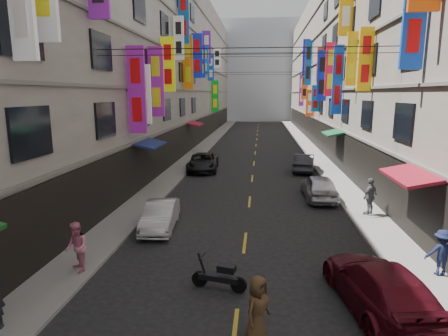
% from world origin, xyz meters
% --- Properties ---
extents(sidewalk_left, '(2.00, 90.00, 0.12)m').
position_xyz_m(sidewalk_left, '(-6.00, 42.00, 0.06)').
color(sidewalk_left, slate).
rests_on(sidewalk_left, ground).
extents(sidewalk_right, '(2.00, 90.00, 0.12)m').
position_xyz_m(sidewalk_right, '(6.00, 42.00, 0.06)').
color(sidewalk_right, slate).
rests_on(sidewalk_right, ground).
extents(building_row_left, '(10.14, 90.00, 19.00)m').
position_xyz_m(building_row_left, '(-11.99, 42.00, 9.49)').
color(building_row_left, gray).
rests_on(building_row_left, ground).
extents(building_row_right, '(10.14, 90.00, 19.00)m').
position_xyz_m(building_row_right, '(11.99, 42.00, 9.49)').
color(building_row_right, gray).
rests_on(building_row_right, ground).
extents(haze_block, '(18.00, 8.00, 22.00)m').
position_xyz_m(haze_block, '(0.00, 92.00, 11.00)').
color(haze_block, '#AFB5C3').
rests_on(haze_block, ground).
extents(shop_signage, '(14.00, 55.00, 11.88)m').
position_xyz_m(shop_signage, '(-0.17, 34.82, 9.13)').
color(shop_signage, blue).
rests_on(shop_signage, ground).
extents(street_awnings, '(13.99, 35.20, 0.41)m').
position_xyz_m(street_awnings, '(-1.26, 26.00, 3.00)').
color(street_awnings, '#16551C').
rests_on(street_awnings, ground).
extents(overhead_cables, '(14.00, 38.04, 1.24)m').
position_xyz_m(overhead_cables, '(0.00, 30.00, 8.80)').
color(overhead_cables, black).
rests_on(overhead_cables, ground).
extents(lane_markings, '(0.12, 80.20, 0.01)m').
position_xyz_m(lane_markings, '(0.00, 39.00, 0.00)').
color(lane_markings, gold).
rests_on(lane_markings, ground).
extents(scooter_crossing, '(1.78, 0.66, 1.14)m').
position_xyz_m(scooter_crossing, '(-0.61, 14.13, 0.44)').
color(scooter_crossing, black).
rests_on(scooter_crossing, ground).
extents(scooter_far_right, '(0.66, 1.78, 1.14)m').
position_xyz_m(scooter_far_right, '(3.98, 26.75, 0.44)').
color(scooter_far_right, black).
rests_on(scooter_far_right, ground).
extents(car_left_mid, '(1.65, 3.88, 1.24)m').
position_xyz_m(car_left_mid, '(-3.91, 19.27, 0.62)').
color(car_left_mid, beige).
rests_on(car_left_mid, ground).
extents(car_left_far, '(2.59, 5.07, 1.37)m').
position_xyz_m(car_left_far, '(-4.00, 32.48, 0.69)').
color(car_left_far, black).
rests_on(car_left_far, ground).
extents(car_right_near, '(2.78, 5.21, 1.44)m').
position_xyz_m(car_right_near, '(4.00, 13.43, 0.72)').
color(car_right_near, '#530E19').
rests_on(car_right_near, ground).
extents(car_right_mid, '(1.83, 4.31, 1.45)m').
position_xyz_m(car_right_mid, '(4.00, 24.96, 0.73)').
color(car_right_mid, silver).
rests_on(car_right_mid, ground).
extents(car_right_far, '(2.10, 4.44, 1.41)m').
position_xyz_m(car_right_far, '(4.00, 32.91, 0.70)').
color(car_right_far, '#27272F').
rests_on(car_right_far, ground).
extents(pedestrian_lfar, '(0.99, 1.01, 1.73)m').
position_xyz_m(pedestrian_lfar, '(-5.53, 14.65, 0.98)').
color(pedestrian_lfar, pink).
rests_on(pedestrian_lfar, sidewalk_left).
extents(pedestrian_rnear, '(1.04, 0.58, 1.57)m').
position_xyz_m(pedestrian_rnear, '(6.60, 15.61, 0.91)').
color(pedestrian_rnear, '#151B3B').
rests_on(pedestrian_rnear, sidewalk_right).
extents(pedestrian_rfar, '(1.22, 1.20, 1.86)m').
position_xyz_m(pedestrian_rfar, '(6.03, 21.95, 1.05)').
color(pedestrian_rfar, '#5A5A5C').
rests_on(pedestrian_rfar, sidewalk_right).
extents(pedestrian_crossing, '(0.91, 1.00, 1.68)m').
position_xyz_m(pedestrian_crossing, '(0.57, 11.82, 0.84)').
color(pedestrian_crossing, '#48321C').
rests_on(pedestrian_crossing, ground).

